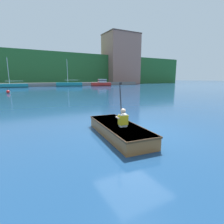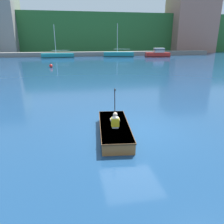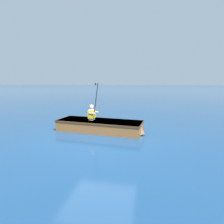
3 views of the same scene
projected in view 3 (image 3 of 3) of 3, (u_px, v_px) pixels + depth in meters
name	position (u px, v px, depth m)	size (l,w,h in m)	color
ground_plane	(100.00, 137.00, 6.09)	(300.00, 300.00, 0.00)	navy
rowboat_foreground	(101.00, 125.00, 6.84)	(1.47, 3.50, 0.42)	#935B2D
person_paddler	(92.00, 113.00, 6.87)	(0.38, 0.42, 1.45)	silver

